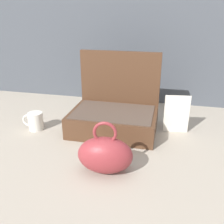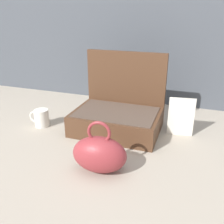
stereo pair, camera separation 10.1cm
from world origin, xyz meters
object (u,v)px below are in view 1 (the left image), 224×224
object	(u,v)px
teal_pouch_handbag	(105,155)
info_card_left	(177,114)
coffee_mug	(35,121)
open_suitcase	(115,113)

from	to	relation	value
teal_pouch_handbag	info_card_left	distance (m)	0.45
teal_pouch_handbag	coffee_mug	xyz separation A→B (m)	(-0.41, 0.25, -0.03)
coffee_mug	info_card_left	size ratio (longest dim) A/B	0.59
teal_pouch_handbag	open_suitcase	bearing A→B (deg)	96.93
teal_pouch_handbag	info_card_left	bearing A→B (deg)	57.39
teal_pouch_handbag	info_card_left	world-z (taller)	teal_pouch_handbag
coffee_mug	info_card_left	distance (m)	0.66
info_card_left	coffee_mug	bearing A→B (deg)	-176.65
teal_pouch_handbag	coffee_mug	bearing A→B (deg)	148.32
open_suitcase	coffee_mug	bearing A→B (deg)	-165.34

